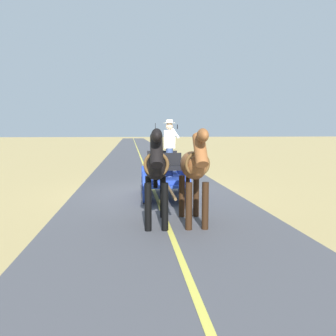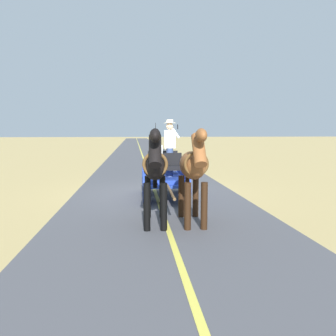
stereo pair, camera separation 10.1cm
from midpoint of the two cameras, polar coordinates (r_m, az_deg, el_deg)
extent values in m
plane|color=tan|center=(11.31, -2.51, -4.51)|extent=(200.00, 200.00, 0.00)
cube|color=#4C4C51|center=(11.31, -2.51, -4.49)|extent=(5.58, 160.00, 0.01)
cube|color=#DBCC4C|center=(11.31, -2.51, -4.46)|extent=(0.12, 160.00, 0.00)
cube|color=#1E3899|center=(10.61, -1.01, -1.63)|extent=(1.24, 2.22, 0.12)
cube|color=#1E3899|center=(10.63, 2.05, -0.09)|extent=(0.10, 2.09, 0.44)
cube|color=#1E3899|center=(10.54, -4.11, -0.16)|extent=(0.10, 2.09, 0.44)
cube|color=#1E3899|center=(9.42, -0.43, -3.28)|extent=(1.08, 0.26, 0.08)
cube|color=#1E3899|center=(11.82, -1.47, -1.67)|extent=(0.72, 0.21, 0.06)
cube|color=black|center=(9.96, -0.74, 0.04)|extent=(1.03, 0.38, 0.14)
cube|color=black|center=(10.11, -0.83, 1.40)|extent=(1.02, 0.10, 0.44)
cube|color=black|center=(11.05, -1.22, 0.69)|extent=(1.03, 0.38, 0.14)
cube|color=black|center=(11.21, -1.29, 1.90)|extent=(1.02, 0.10, 0.44)
cylinder|color=#1E3899|center=(9.95, 3.08, -3.23)|extent=(0.12, 0.96, 0.96)
cylinder|color=black|center=(9.95, 3.08, -3.23)|extent=(0.12, 0.21, 0.21)
cylinder|color=#1E3899|center=(9.84, -4.44, -3.35)|extent=(0.12, 0.96, 0.96)
cylinder|color=black|center=(9.84, -4.44, -3.35)|extent=(0.12, 0.21, 0.21)
cylinder|color=#1E3899|center=(11.46, 1.93, -1.93)|extent=(0.12, 0.96, 0.96)
cylinder|color=black|center=(11.46, 1.93, -1.93)|extent=(0.12, 0.21, 0.21)
cylinder|color=#1E3899|center=(11.36, -4.59, -2.01)|extent=(0.12, 0.96, 0.96)
cylinder|color=black|center=(11.36, -4.59, -2.01)|extent=(0.12, 0.21, 0.21)
cylinder|color=brown|center=(8.45, 0.16, -4.08)|extent=(0.11, 2.00, 0.07)
cylinder|color=black|center=(9.88, -2.49, 4.06)|extent=(0.02, 0.02, 1.30)
cylinder|color=#384C7F|center=(10.23, -0.04, 0.95)|extent=(0.22, 0.22, 0.90)
cube|color=silver|center=(10.19, -0.04, 5.04)|extent=(0.34, 0.23, 0.56)
sphere|color=beige|center=(10.18, -0.04, 7.29)|extent=(0.22, 0.22, 0.22)
cylinder|color=beige|center=(10.18, -0.04, 7.85)|extent=(0.36, 0.36, 0.01)
cylinder|color=beige|center=(10.19, -0.04, 8.14)|extent=(0.20, 0.20, 0.10)
cylinder|color=silver|center=(10.16, 1.00, 6.05)|extent=(0.26, 0.08, 0.32)
cube|color=black|center=(10.15, 1.35, 7.18)|extent=(0.02, 0.07, 0.14)
cube|color=#384C7F|center=(9.81, -2.14, 0.76)|extent=(0.29, 0.33, 0.14)
cube|color=silver|center=(9.90, -2.19, 2.62)|extent=(0.30, 0.21, 0.48)
sphere|color=beige|center=(9.88, -2.20, 4.64)|extent=(0.20, 0.20, 0.20)
ellipsoid|color=brown|center=(7.61, 4.00, 0.51)|extent=(0.59, 1.57, 0.64)
cylinder|color=black|center=(7.26, 6.10, -6.58)|extent=(0.15, 0.15, 1.05)
cylinder|color=black|center=(7.19, 3.24, -6.67)|extent=(0.15, 0.15, 1.05)
cylinder|color=black|center=(8.30, 4.56, -4.89)|extent=(0.15, 0.15, 1.05)
cylinder|color=black|center=(8.25, 2.07, -4.95)|extent=(0.15, 0.15, 1.05)
cylinder|color=brown|center=(6.75, 5.22, 3.14)|extent=(0.27, 0.65, 0.73)
ellipsoid|color=brown|center=(6.53, 5.61, 5.67)|extent=(0.23, 0.54, 0.28)
cube|color=black|center=(6.77, 5.19, 3.45)|extent=(0.07, 0.50, 0.56)
cylinder|color=black|center=(8.37, 3.14, -1.01)|extent=(0.11, 0.11, 0.70)
torus|color=brown|center=(7.07, 4.74, 0.69)|extent=(0.55, 0.08, 0.55)
ellipsoid|color=black|center=(7.52, -2.50, 0.45)|extent=(0.65, 1.59, 0.64)
cylinder|color=black|center=(7.13, -0.95, -6.79)|extent=(0.15, 0.15, 1.05)
cylinder|color=black|center=(7.12, -3.89, -6.81)|extent=(0.15, 0.15, 1.05)
cylinder|color=black|center=(8.19, -1.24, -5.02)|extent=(0.15, 0.15, 1.05)
cylinder|color=black|center=(8.19, -3.80, -5.04)|extent=(0.15, 0.15, 1.05)
cylinder|color=black|center=(6.64, -2.44, 3.10)|extent=(0.30, 0.66, 0.73)
ellipsoid|color=black|center=(6.41, -2.43, 5.68)|extent=(0.25, 0.55, 0.28)
cube|color=black|center=(6.66, -2.44, 3.42)|extent=(0.09, 0.51, 0.56)
cylinder|color=black|center=(8.29, -2.55, -1.08)|extent=(0.11, 0.11, 0.70)
torus|color=brown|center=(6.97, -2.46, 0.62)|extent=(0.55, 0.10, 0.55)
camera|label=1|loc=(0.05, -90.31, -0.04)|focal=35.02mm
camera|label=2|loc=(0.05, 89.69, 0.04)|focal=35.02mm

